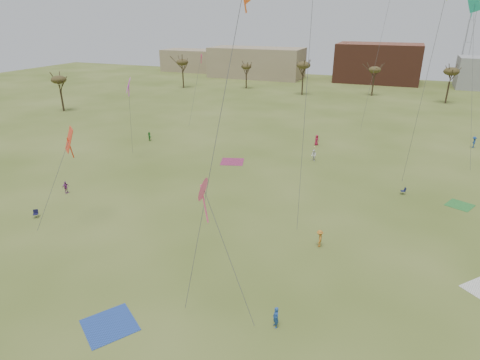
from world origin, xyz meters
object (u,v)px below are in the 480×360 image
at_px(camp_chair_left, 36,215).
at_px(radio_tower, 472,19).
at_px(flyer_near_right, 276,317).
at_px(camp_chair_right, 403,192).

distance_m(camp_chair_left, radio_tower, 130.91).
distance_m(flyer_near_right, camp_chair_left, 29.74).
xyz_separation_m(flyer_near_right, camp_chair_right, (7.86, 27.55, -0.55)).
bearing_deg(radio_tower, camp_chair_left, -113.47).
bearing_deg(camp_chair_left, camp_chair_right, -4.98).
xyz_separation_m(camp_chair_left, camp_chair_right, (36.94, 21.38, 0.00)).
bearing_deg(camp_chair_right, flyer_near_right, -35.61).
bearing_deg(radio_tower, flyer_near_right, -100.21).
height_order(camp_chair_right, radio_tower, radio_tower).
relative_size(camp_chair_left, radio_tower, 0.02).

